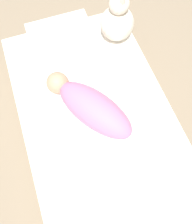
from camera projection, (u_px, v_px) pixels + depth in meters
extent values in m
plane|color=#7A6B56|center=(97.00, 127.00, 1.38)|extent=(12.00, 12.00, 0.00)
cube|color=white|center=(97.00, 122.00, 1.29)|extent=(1.40, 0.81, 0.19)
cube|color=white|center=(66.00, 85.00, 1.26)|extent=(0.20, 0.16, 0.02)
ellipsoid|color=pink|center=(95.00, 109.00, 1.13)|extent=(0.49, 0.40, 0.16)
sphere|color=tan|center=(58.00, 83.00, 1.20)|extent=(0.12, 0.12, 0.12)
cube|color=white|center=(62.00, 39.00, 1.35)|extent=(0.30, 0.39, 0.09)
sphere|color=beige|center=(117.00, 23.00, 1.32)|extent=(0.21, 0.21, 0.21)
sphere|color=beige|center=(119.00, 4.00, 1.19)|extent=(0.11, 0.11, 0.11)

